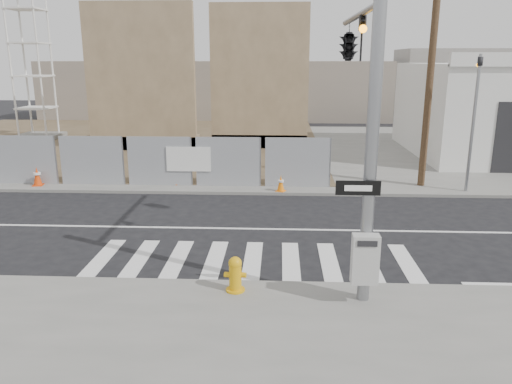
{
  "coord_description": "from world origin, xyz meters",
  "views": [
    {
      "loc": [
        0.67,
        -14.7,
        5.1
      ],
      "look_at": [
        0.0,
        -0.78,
        1.4
      ],
      "focal_mm": 35.0,
      "sensor_mm": 36.0,
      "label": 1
    }
  ],
  "objects_px": {
    "signal_pole": "(355,73)",
    "traffic_cone_d": "(281,183)",
    "traffic_cone_b": "(37,176)",
    "fire_hydrant": "(235,274)",
    "traffic_cone_c": "(175,176)"
  },
  "relations": [
    {
      "from": "signal_pole",
      "to": "traffic_cone_d",
      "type": "xyz_separation_m",
      "value": [
        -1.76,
        6.27,
        -4.35
      ]
    },
    {
      "from": "traffic_cone_c",
      "to": "traffic_cone_d",
      "type": "distance_m",
      "value": 4.49
    },
    {
      "from": "traffic_cone_c",
      "to": "traffic_cone_d",
      "type": "xyz_separation_m",
      "value": [
        4.38,
        -0.97,
        -0.05
      ]
    },
    {
      "from": "fire_hydrant",
      "to": "traffic_cone_c",
      "type": "distance_m",
      "value": 10.31
    },
    {
      "from": "signal_pole",
      "to": "traffic_cone_b",
      "type": "bearing_deg",
      "value": 150.11
    },
    {
      "from": "traffic_cone_b",
      "to": "traffic_cone_d",
      "type": "bearing_deg",
      "value": -2.65
    },
    {
      "from": "fire_hydrant",
      "to": "traffic_cone_c",
      "type": "relative_size",
      "value": 1.09
    },
    {
      "from": "signal_pole",
      "to": "traffic_cone_c",
      "type": "height_order",
      "value": "signal_pole"
    },
    {
      "from": "signal_pole",
      "to": "fire_hydrant",
      "type": "height_order",
      "value": "signal_pole"
    },
    {
      "from": "traffic_cone_b",
      "to": "traffic_cone_d",
      "type": "xyz_separation_m",
      "value": [
        9.94,
        -0.46,
        -0.07
      ]
    },
    {
      "from": "traffic_cone_b",
      "to": "fire_hydrant",
      "type": "bearing_deg",
      "value": -45.94
    },
    {
      "from": "traffic_cone_b",
      "to": "traffic_cone_c",
      "type": "xyz_separation_m",
      "value": [
        5.56,
        0.51,
        -0.02
      ]
    },
    {
      "from": "fire_hydrant",
      "to": "traffic_cone_c",
      "type": "bearing_deg",
      "value": 117.52
    },
    {
      "from": "traffic_cone_b",
      "to": "traffic_cone_d",
      "type": "height_order",
      "value": "traffic_cone_b"
    },
    {
      "from": "traffic_cone_b",
      "to": "traffic_cone_d",
      "type": "distance_m",
      "value": 9.95
    }
  ]
}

